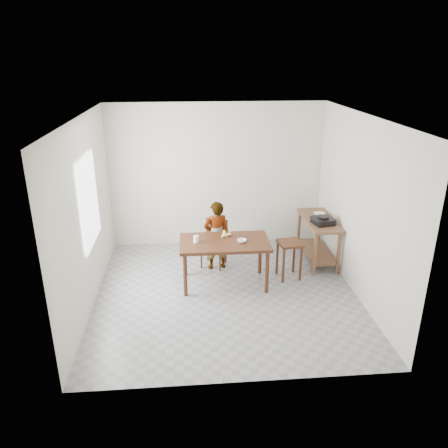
{
  "coord_description": "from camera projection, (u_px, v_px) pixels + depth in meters",
  "views": [
    {
      "loc": [
        -0.55,
        -5.94,
        3.49
      ],
      "look_at": [
        0.0,
        0.4,
        1.0
      ],
      "focal_mm": 35.0,
      "sensor_mm": 36.0,
      "label": 1
    }
  ],
  "objects": [
    {
      "name": "wall_front",
      "position": [
        244.0,
        278.0,
        4.46
      ],
      "size": [
        4.0,
        0.04,
        2.7
      ],
      "primitive_type": "cube",
      "color": "beige",
      "rests_on": "ground"
    },
    {
      "name": "glass_tumbler",
      "position": [
        196.0,
        239.0,
        6.78
      ],
      "size": [
        0.1,
        0.1,
        0.11
      ],
      "primitive_type": "cylinder",
      "rotation": [
        0.0,
        0.0,
        -0.21
      ],
      "color": "white",
      "rests_on": "dining_table"
    },
    {
      "name": "floor",
      "position": [
        226.0,
        294.0,
        6.83
      ],
      "size": [
        4.0,
        4.0,
        0.04
      ],
      "primitive_type": "cube",
      "color": "gray",
      "rests_on": "ground"
    },
    {
      "name": "wall_left",
      "position": [
        84.0,
        216.0,
        6.17
      ],
      "size": [
        0.04,
        4.0,
        2.7
      ],
      "primitive_type": "cube",
      "color": "beige",
      "rests_on": "ground"
    },
    {
      "name": "ceiling",
      "position": [
        227.0,
        115.0,
        5.83
      ],
      "size": [
        4.0,
        4.0,
        0.04
      ],
      "primitive_type": "cube",
      "color": "white",
      "rests_on": "wall_back"
    },
    {
      "name": "banana",
      "position": [
        227.0,
        235.0,
        6.99
      ],
      "size": [
        0.22,
        0.19,
        0.07
      ],
      "primitive_type": null,
      "rotation": [
        0.0,
        0.0,
        0.34
      ],
      "color": "yellow",
      "rests_on": "dining_table"
    },
    {
      "name": "small_bowl",
      "position": [
        242.0,
        241.0,
        6.78
      ],
      "size": [
        0.17,
        0.17,
        0.05
      ],
      "primitive_type": "imported",
      "rotation": [
        0.0,
        0.0,
        -0.16
      ],
      "color": "white",
      "rests_on": "dining_table"
    },
    {
      "name": "stool",
      "position": [
        289.0,
        260.0,
        7.19
      ],
      "size": [
        0.41,
        0.41,
        0.64
      ],
      "primitive_type": null,
      "rotation": [
        0.0,
        0.0,
        0.14
      ],
      "color": "#412111",
      "rests_on": "floor"
    },
    {
      "name": "prep_counter",
      "position": [
        317.0,
        240.0,
        7.74
      ],
      "size": [
        0.5,
        1.2,
        0.8
      ],
      "primitive_type": null,
      "color": "brown",
      "rests_on": "floor"
    },
    {
      "name": "dining_chair",
      "position": [
        214.0,
        244.0,
        7.56
      ],
      "size": [
        0.51,
        0.51,
        0.81
      ],
      "primitive_type": null,
      "rotation": [
        0.0,
        0.0,
        -0.39
      ],
      "color": "#412111",
      "rests_on": "floor"
    },
    {
      "name": "dining_table",
      "position": [
        225.0,
        263.0,
        6.97
      ],
      "size": [
        1.4,
        0.8,
        0.75
      ],
      "primitive_type": null,
      "color": "#412111",
      "rests_on": "floor"
    },
    {
      "name": "serving_bowl",
      "position": [
        320.0,
        215.0,
        7.74
      ],
      "size": [
        0.21,
        0.21,
        0.05
      ],
      "primitive_type": "imported",
      "rotation": [
        0.0,
        0.0,
        -0.01
      ],
      "color": "white",
      "rests_on": "prep_counter"
    },
    {
      "name": "gas_burner",
      "position": [
        323.0,
        221.0,
        7.37
      ],
      "size": [
        0.38,
        0.38,
        0.11
      ],
      "primitive_type": "cube",
      "rotation": [
        0.0,
        0.0,
        0.21
      ],
      "color": "black",
      "rests_on": "prep_counter"
    },
    {
      "name": "window_pane",
      "position": [
        90.0,
        201.0,
        6.31
      ],
      "size": [
        0.02,
        1.1,
        1.3
      ],
      "primitive_type": "cube",
      "color": "white",
      "rests_on": "wall_left"
    },
    {
      "name": "child",
      "position": [
        216.0,
        235.0,
        7.41
      ],
      "size": [
        0.5,
        0.38,
        1.21
      ],
      "primitive_type": "imported",
      "rotation": [
        0.0,
        0.0,
        3.36
      ],
      "color": "silver",
      "rests_on": "floor"
    },
    {
      "name": "wall_right",
      "position": [
        361.0,
        208.0,
        6.5
      ],
      "size": [
        0.04,
        4.0,
        2.7
      ],
      "primitive_type": "cube",
      "color": "beige",
      "rests_on": "ground"
    },
    {
      "name": "wall_back",
      "position": [
        217.0,
        175.0,
        8.21
      ],
      "size": [
        4.0,
        0.04,
        2.7
      ],
      "primitive_type": "cube",
      "color": "beige",
      "rests_on": "ground"
    }
  ]
}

